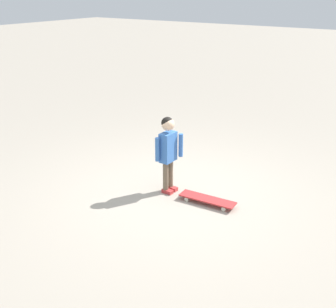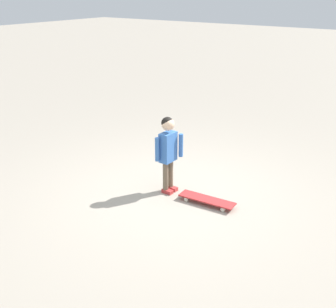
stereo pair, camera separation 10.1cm
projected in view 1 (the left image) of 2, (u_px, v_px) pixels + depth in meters
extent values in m
plane|color=#9E9384|center=(176.00, 195.00, 5.68)|extent=(50.00, 50.00, 0.00)
cylinder|color=brown|center=(170.00, 174.00, 5.74)|extent=(0.08, 0.08, 0.42)
cube|color=#B73333|center=(172.00, 188.00, 5.80)|extent=(0.15, 0.08, 0.05)
cylinder|color=brown|center=(166.00, 177.00, 5.66)|extent=(0.08, 0.08, 0.42)
cube|color=#B73333|center=(167.00, 191.00, 5.72)|extent=(0.15, 0.08, 0.05)
cube|color=#386BB7|center=(168.00, 147.00, 5.54)|extent=(0.14, 0.24, 0.40)
cylinder|color=#386BB7|center=(181.00, 145.00, 5.61)|extent=(0.06, 0.06, 0.32)
cylinder|color=#386BB7|center=(157.00, 150.00, 5.46)|extent=(0.06, 0.06, 0.32)
sphere|color=beige|center=(168.00, 124.00, 5.43)|extent=(0.17, 0.17, 0.17)
sphere|color=black|center=(167.00, 123.00, 5.43)|extent=(0.16, 0.16, 0.16)
cube|color=#B22D2D|center=(207.00, 199.00, 5.43)|extent=(0.76, 0.24, 0.02)
cube|color=#B7B7BC|center=(226.00, 205.00, 5.31)|extent=(0.04, 0.11, 0.02)
cube|color=#B7B7BC|center=(189.00, 195.00, 5.56)|extent=(0.04, 0.11, 0.02)
cylinder|color=beige|center=(228.00, 204.00, 5.38)|extent=(0.06, 0.03, 0.06)
cylinder|color=beige|center=(224.00, 209.00, 5.26)|extent=(0.06, 0.03, 0.06)
cylinder|color=beige|center=(192.00, 195.00, 5.63)|extent=(0.06, 0.03, 0.06)
cylinder|color=beige|center=(187.00, 199.00, 5.51)|extent=(0.06, 0.03, 0.06)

